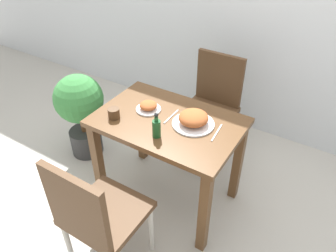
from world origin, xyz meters
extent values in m
plane|color=#B7B2A8|center=(0.00, 0.00, 0.00)|extent=(16.00, 16.00, 0.00)
cube|color=brown|center=(0.00, 0.00, 0.71)|extent=(0.96, 0.64, 0.04)
cube|color=brown|center=(-0.43, -0.27, 0.34)|extent=(0.06, 0.06, 0.69)
cube|color=brown|center=(0.43, -0.27, 0.34)|extent=(0.06, 0.06, 0.69)
cube|color=brown|center=(-0.43, 0.27, 0.34)|extent=(0.06, 0.06, 0.69)
cube|color=brown|center=(0.43, 0.27, 0.34)|extent=(0.06, 0.06, 0.69)
cube|color=#4C331E|center=(-0.02, -0.63, 0.44)|extent=(0.42, 0.42, 0.04)
cube|color=#4C331E|center=(-0.02, -0.82, 0.68)|extent=(0.40, 0.04, 0.44)
cylinder|color=#B7B2A8|center=(0.16, -0.45, 0.21)|extent=(0.03, 0.03, 0.42)
cylinder|color=#B7B2A8|center=(-0.20, -0.45, 0.21)|extent=(0.03, 0.03, 0.42)
cylinder|color=#B7B2A8|center=(-0.20, -0.81, 0.21)|extent=(0.03, 0.03, 0.42)
cube|color=#4C331E|center=(0.02, 0.58, 0.44)|extent=(0.42, 0.42, 0.04)
cube|color=#4C331E|center=(0.02, 0.78, 0.68)|extent=(0.40, 0.04, 0.44)
cylinder|color=#B7B2A8|center=(-0.16, 0.40, 0.21)|extent=(0.03, 0.03, 0.42)
cylinder|color=#B7B2A8|center=(0.20, 0.40, 0.21)|extent=(0.03, 0.03, 0.42)
cylinder|color=#B7B2A8|center=(-0.16, 0.76, 0.21)|extent=(0.03, 0.03, 0.42)
cylinder|color=#B7B2A8|center=(0.20, 0.76, 0.21)|extent=(0.03, 0.03, 0.42)
cylinder|color=white|center=(0.16, 0.04, 0.73)|extent=(0.27, 0.27, 0.01)
ellipsoid|color=#A35128|center=(0.16, 0.04, 0.78)|extent=(0.19, 0.19, 0.08)
cylinder|color=white|center=(-0.17, 0.03, 0.73)|extent=(0.17, 0.17, 0.01)
ellipsoid|color=#A35128|center=(-0.17, 0.03, 0.76)|extent=(0.12, 0.12, 0.05)
cylinder|color=#4C331E|center=(-0.32, -0.17, 0.76)|extent=(0.08, 0.08, 0.07)
cylinder|color=#194C23|center=(0.03, -0.18, 0.78)|extent=(0.05, 0.05, 0.11)
cylinder|color=#194C23|center=(0.03, -0.18, 0.85)|extent=(0.02, 0.02, 0.03)
sphere|color=black|center=(0.03, -0.18, 0.88)|extent=(0.03, 0.03, 0.03)
cube|color=silver|center=(0.00, 0.04, 0.73)|extent=(0.01, 0.18, 0.00)
cube|color=silver|center=(0.33, 0.04, 0.73)|extent=(0.03, 0.19, 0.00)
cylinder|color=#333333|center=(-0.90, 0.06, 0.12)|extent=(0.27, 0.27, 0.23)
cylinder|color=brown|center=(-0.90, 0.06, 0.29)|extent=(0.05, 0.05, 0.12)
sphere|color=#387F3D|center=(-0.90, 0.06, 0.56)|extent=(0.41, 0.41, 0.41)
camera|label=1|loc=(0.92, -1.48, 1.96)|focal=35.00mm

